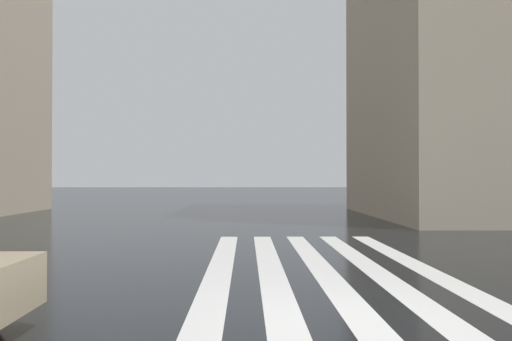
{
  "coord_description": "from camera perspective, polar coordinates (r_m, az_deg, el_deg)",
  "views": [
    {
      "loc": [
        -7.08,
        1.31,
        1.79
      ],
      "look_at": [
        6.92,
        1.07,
        1.98
      ],
      "focal_mm": 40.37,
      "sensor_mm": 36.0,
      "label": 1
    }
  ],
  "objects": [
    {
      "name": "ground_plane",
      "position": [
        7.42,
        9.55,
        -14.71
      ],
      "size": [
        220.0,
        220.0,
        0.0
      ],
      "primitive_type": "plane",
      "color": "black"
    },
    {
      "name": "zebra_crossing",
      "position": [
        11.32,
        6.66,
        -9.84
      ],
      "size": [
        13.0,
        4.5,
        0.01
      ],
      "color": "silver",
      "rests_on": "ground_plane"
    }
  ]
}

